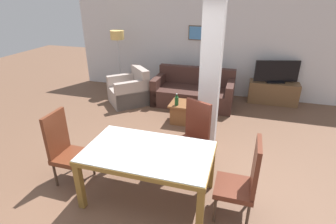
% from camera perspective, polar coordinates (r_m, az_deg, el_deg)
% --- Properties ---
extents(ground_plane, '(18.00, 18.00, 0.00)m').
position_cam_1_polar(ground_plane, '(3.81, -4.01, -17.68)').
color(ground_plane, brown).
extents(back_wall, '(7.20, 0.09, 2.70)m').
position_cam_1_polar(back_wall, '(7.08, 8.21, 14.63)').
color(back_wall, silver).
rests_on(back_wall, ground_plane).
extents(divider_pillar, '(0.32, 0.32, 2.70)m').
position_cam_1_polar(divider_pillar, '(4.42, 9.27, 8.46)').
color(divider_pillar, silver).
rests_on(divider_pillar, ground_plane).
extents(dining_table, '(1.63, 0.97, 0.73)m').
position_cam_1_polar(dining_table, '(3.44, -4.30, -10.40)').
color(dining_table, olive).
rests_on(dining_table, ground_plane).
extents(dining_chair_head_left, '(0.46, 0.46, 1.08)m').
position_cam_1_polar(dining_chair_head_left, '(4.02, -21.44, -7.16)').
color(dining_chair_head_left, '#622D1A').
rests_on(dining_chair_head_left, ground_plane).
extents(dining_chair_far_right, '(0.61, 0.61, 1.08)m').
position_cam_1_polar(dining_chair_far_right, '(4.08, 5.49, -4.91)').
color(dining_chair_far_right, maroon).
rests_on(dining_chair_far_right, ground_plane).
extents(dining_chair_head_right, '(0.46, 0.46, 1.08)m').
position_cam_1_polar(dining_chair_head_right, '(3.30, 16.08, -13.97)').
color(dining_chair_head_right, '#5F2C1D').
rests_on(dining_chair_head_right, ground_plane).
extents(sofa, '(1.92, 0.94, 0.86)m').
position_cam_1_polar(sofa, '(6.52, 5.56, 4.20)').
color(sofa, '#432822').
rests_on(sofa, ground_plane).
extents(armchair, '(1.17, 1.17, 0.88)m').
position_cam_1_polar(armchair, '(6.61, -8.28, 4.45)').
color(armchair, '#B1A197').
rests_on(armchair, ground_plane).
extents(coffee_table, '(0.79, 0.53, 0.43)m').
position_cam_1_polar(coffee_table, '(5.57, 4.55, -0.20)').
color(coffee_table, brown).
rests_on(coffee_table, ground_plane).
extents(bottle, '(0.08, 0.08, 0.25)m').
position_cam_1_polar(bottle, '(5.38, 1.90, 2.47)').
color(bottle, '#194C23').
rests_on(bottle, coffee_table).
extents(tv_stand, '(1.17, 0.40, 0.54)m').
position_cam_1_polar(tv_stand, '(7.05, 21.88, 3.90)').
color(tv_stand, brown).
rests_on(tv_stand, ground_plane).
extents(tv_screen, '(1.02, 0.32, 0.54)m').
position_cam_1_polar(tv_screen, '(6.89, 22.57, 8.05)').
color(tv_screen, black).
rests_on(tv_screen, tv_stand).
extents(floor_lamp, '(0.35, 0.35, 1.66)m').
position_cam_1_polar(floor_lamp, '(7.18, -10.91, 14.99)').
color(floor_lamp, '#B7B7BC').
rests_on(floor_lamp, ground_plane).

